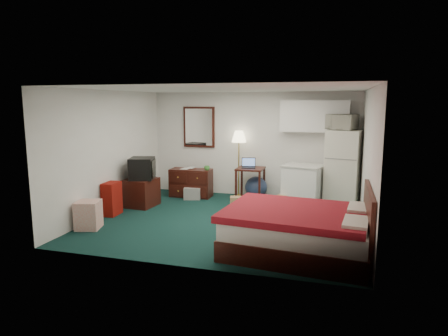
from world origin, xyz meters
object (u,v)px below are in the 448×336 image
(kitchen_counter, at_px, (303,186))
(floor_lamp, at_px, (239,164))
(bed, at_px, (298,232))
(fridge, at_px, (344,168))
(suitcase, at_px, (112,199))
(dresser, at_px, (191,183))
(desk, at_px, (250,184))
(tv_stand, at_px, (141,192))

(kitchen_counter, bearing_deg, floor_lamp, -179.76)
(bed, bearing_deg, floor_lamp, 123.40)
(fridge, xyz_separation_m, suitcase, (-4.48, -2.04, -0.50))
(dresser, height_order, fridge, fridge)
(desk, distance_m, fridge, 2.11)
(dresser, relative_size, floor_lamp, 0.62)
(dresser, xyz_separation_m, suitcase, (-0.97, -1.95, -0.00))
(desk, distance_m, tv_stand, 2.49)
(dresser, xyz_separation_m, floor_lamp, (1.10, 0.34, 0.46))
(tv_stand, bearing_deg, fridge, 20.27)
(floor_lamp, xyz_separation_m, suitcase, (-2.07, -2.29, -0.46))
(kitchen_counter, bearing_deg, desk, -169.59)
(kitchen_counter, height_order, fridge, fridge)
(kitchen_counter, xyz_separation_m, tv_stand, (-3.40, -1.07, -0.13))
(dresser, xyz_separation_m, bed, (2.87, -2.99, -0.00))
(desk, bearing_deg, tv_stand, -151.53)
(floor_lamp, bearing_deg, tv_stand, -141.03)
(suitcase, bearing_deg, desk, 37.13)
(desk, bearing_deg, dresser, -178.53)
(kitchen_counter, distance_m, suitcase, 4.09)
(dresser, xyz_separation_m, fridge, (3.52, 0.09, 0.50))
(floor_lamp, height_order, tv_stand, floor_lamp)
(dresser, bearing_deg, floor_lamp, 16.17)
(kitchen_counter, xyz_separation_m, suitcase, (-3.63, -1.88, -0.10))
(fridge, bearing_deg, suitcase, -142.29)
(dresser, relative_size, fridge, 0.59)
(dresser, distance_m, bed, 4.14)
(bed, bearing_deg, dresser, 139.25)
(kitchen_counter, height_order, suitcase, kitchen_counter)
(floor_lamp, xyz_separation_m, kitchen_counter, (1.57, -0.41, -0.36))
(tv_stand, height_order, suitcase, suitcase)
(floor_lamp, relative_size, tv_stand, 2.41)
(dresser, bearing_deg, suitcase, -117.62)
(kitchen_counter, bearing_deg, tv_stand, -147.49)
(dresser, height_order, tv_stand, dresser)
(kitchen_counter, relative_size, suitcase, 1.30)
(desk, bearing_deg, bed, -64.61)
(floor_lamp, xyz_separation_m, fridge, (2.42, -0.25, 0.04))
(desk, xyz_separation_m, kitchen_counter, (1.21, -0.10, 0.05))
(fridge, xyz_separation_m, tv_stand, (-4.25, -1.23, -0.53))
(desk, height_order, suitcase, desk)
(kitchen_counter, height_order, tv_stand, kitchen_counter)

